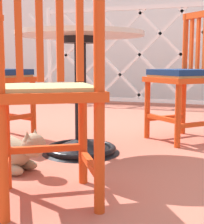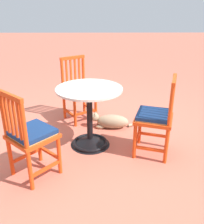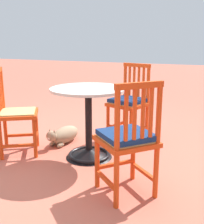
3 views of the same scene
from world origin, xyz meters
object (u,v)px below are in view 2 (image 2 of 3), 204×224
cafe_table (90,124)px  orange_chair_near_fence (156,118)px  orange_chair_at_corner (78,91)px  tabby_cat (110,121)px  orange_chair_facing_out (30,136)px

cafe_table → orange_chair_near_fence: orange_chair_near_fence is taller
orange_chair_at_corner → tabby_cat: 0.64m
cafe_table → tabby_cat: cafe_table is taller
cafe_table → orange_chair_near_fence: 0.78m
orange_chair_at_corner → orange_chair_facing_out: bearing=75.3°
orange_chair_at_corner → cafe_table: bearing=103.9°
tabby_cat → cafe_table: bearing=60.6°
orange_chair_facing_out → orange_chair_near_fence: size_ratio=1.00×
orange_chair_facing_out → tabby_cat: 1.36m
cafe_table → tabby_cat: size_ratio=1.03×
orange_chair_near_fence → orange_chair_at_corner: same height
orange_chair_at_corner → orange_chair_near_fence: bearing=134.1°
orange_chair_facing_out → orange_chair_near_fence: same height
cafe_table → orange_chair_at_corner: (0.19, -0.76, 0.15)m
orange_chair_facing_out → cafe_table: bearing=-132.7°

